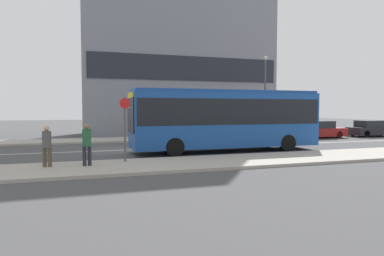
{
  "coord_description": "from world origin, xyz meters",
  "views": [
    {
      "loc": [
        -2.3,
        -20.19,
        2.41
      ],
      "look_at": [
        3.62,
        -2.12,
        1.35
      ],
      "focal_mm": 32.0,
      "sensor_mm": 36.0,
      "label": 1
    }
  ],
  "objects_px": {
    "pedestrian_down_pavement": "(87,142)",
    "bus_stop_sign": "(125,124)",
    "street_lamp": "(265,87)",
    "parked_car_2": "(371,129)",
    "parked_car_0": "(267,131)",
    "city_bus": "(226,117)",
    "parked_car_1": "(318,130)",
    "pedestrian_near_stop": "(47,144)"
  },
  "relations": [
    {
      "from": "pedestrian_near_stop",
      "to": "parked_car_0",
      "type": "bearing_deg",
      "value": 43.22
    },
    {
      "from": "pedestrian_near_stop",
      "to": "pedestrian_down_pavement",
      "type": "distance_m",
      "value": 1.52
    },
    {
      "from": "parked_car_0",
      "to": "bus_stop_sign",
      "type": "height_order",
      "value": "bus_stop_sign"
    },
    {
      "from": "parked_car_1",
      "to": "street_lamp",
      "type": "xyz_separation_m",
      "value": [
        -4.06,
        1.63,
        3.57
      ]
    },
    {
      "from": "street_lamp",
      "to": "pedestrian_down_pavement",
      "type": "bearing_deg",
      "value": -142.55
    },
    {
      "from": "pedestrian_down_pavement",
      "to": "street_lamp",
      "type": "xyz_separation_m",
      "value": [
        14.51,
        11.12,
        3.14
      ]
    },
    {
      "from": "city_bus",
      "to": "parked_car_2",
      "type": "bearing_deg",
      "value": 15.3
    },
    {
      "from": "city_bus",
      "to": "parked_car_2",
      "type": "distance_m",
      "value": 17.44
    },
    {
      "from": "bus_stop_sign",
      "to": "street_lamp",
      "type": "distance_m",
      "value": 16.8
    },
    {
      "from": "parked_car_2",
      "to": "pedestrian_down_pavement",
      "type": "relative_size",
      "value": 2.39
    },
    {
      "from": "parked_car_1",
      "to": "pedestrian_near_stop",
      "type": "height_order",
      "value": "pedestrian_near_stop"
    },
    {
      "from": "parked_car_0",
      "to": "city_bus",
      "type": "bearing_deg",
      "value": -136.64
    },
    {
      "from": "parked_car_0",
      "to": "pedestrian_down_pavement",
      "type": "bearing_deg",
      "value": -145.98
    },
    {
      "from": "city_bus",
      "to": "parked_car_0",
      "type": "distance_m",
      "value": 8.34
    },
    {
      "from": "city_bus",
      "to": "bus_stop_sign",
      "type": "xyz_separation_m",
      "value": [
        -6.0,
        -2.85,
        -0.22
      ]
    },
    {
      "from": "parked_car_2",
      "to": "street_lamp",
      "type": "bearing_deg",
      "value": 169.16
    },
    {
      "from": "pedestrian_down_pavement",
      "to": "city_bus",
      "type": "bearing_deg",
      "value": 14.34
    },
    {
      "from": "parked_car_2",
      "to": "pedestrian_near_stop",
      "type": "bearing_deg",
      "value": -160.42
    },
    {
      "from": "parked_car_2",
      "to": "pedestrian_down_pavement",
      "type": "distance_m",
      "value": 25.74
    },
    {
      "from": "pedestrian_down_pavement",
      "to": "bus_stop_sign",
      "type": "height_order",
      "value": "bus_stop_sign"
    },
    {
      "from": "parked_car_2",
      "to": "bus_stop_sign",
      "type": "height_order",
      "value": "bus_stop_sign"
    },
    {
      "from": "bus_stop_sign",
      "to": "street_lamp",
      "type": "bearing_deg",
      "value": 38.97
    },
    {
      "from": "parked_car_1",
      "to": "bus_stop_sign",
      "type": "xyz_separation_m",
      "value": [
        -16.98,
        -8.82,
        1.09
      ]
    },
    {
      "from": "parked_car_0",
      "to": "parked_car_1",
      "type": "xyz_separation_m",
      "value": [
        4.99,
        0.32,
        0.0
      ]
    },
    {
      "from": "pedestrian_near_stop",
      "to": "pedestrian_down_pavement",
      "type": "relative_size",
      "value": 0.96
    },
    {
      "from": "parked_car_1",
      "to": "pedestrian_near_stop",
      "type": "bearing_deg",
      "value": -155.25
    },
    {
      "from": "parked_car_0",
      "to": "bus_stop_sign",
      "type": "distance_m",
      "value": 14.74
    },
    {
      "from": "parked_car_0",
      "to": "street_lamp",
      "type": "bearing_deg",
      "value": 64.44
    },
    {
      "from": "pedestrian_down_pavement",
      "to": "bus_stop_sign",
      "type": "xyz_separation_m",
      "value": [
        1.59,
        0.66,
        0.66
      ]
    },
    {
      "from": "parked_car_0",
      "to": "pedestrian_down_pavement",
      "type": "relative_size",
      "value": 2.45
    },
    {
      "from": "parked_car_2",
      "to": "pedestrian_down_pavement",
      "type": "height_order",
      "value": "pedestrian_down_pavement"
    },
    {
      "from": "city_bus",
      "to": "parked_car_1",
      "type": "relative_size",
      "value": 2.4
    },
    {
      "from": "street_lamp",
      "to": "bus_stop_sign",
      "type": "bearing_deg",
      "value": -141.03
    },
    {
      "from": "parked_car_1",
      "to": "pedestrian_down_pavement",
      "type": "height_order",
      "value": "pedestrian_down_pavement"
    },
    {
      "from": "parked_car_2",
      "to": "pedestrian_down_pavement",
      "type": "bearing_deg",
      "value": -158.81
    },
    {
      "from": "parked_car_1",
      "to": "street_lamp",
      "type": "height_order",
      "value": "street_lamp"
    },
    {
      "from": "city_bus",
      "to": "parked_car_0",
      "type": "relative_size",
      "value": 2.58
    },
    {
      "from": "bus_stop_sign",
      "to": "street_lamp",
      "type": "xyz_separation_m",
      "value": [
        12.92,
        10.45,
        2.48
      ]
    },
    {
      "from": "city_bus",
      "to": "street_lamp",
      "type": "relative_size",
      "value": 1.6
    },
    {
      "from": "bus_stop_sign",
      "to": "parked_car_1",
      "type": "bearing_deg",
      "value": 27.46
    },
    {
      "from": "parked_car_0",
      "to": "pedestrian_near_stop",
      "type": "xyz_separation_m",
      "value": [
        -15.08,
        -8.93,
        0.38
      ]
    },
    {
      "from": "pedestrian_near_stop",
      "to": "pedestrian_down_pavement",
      "type": "xyz_separation_m",
      "value": [
        1.5,
        -0.24,
        0.05
      ]
    }
  ]
}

